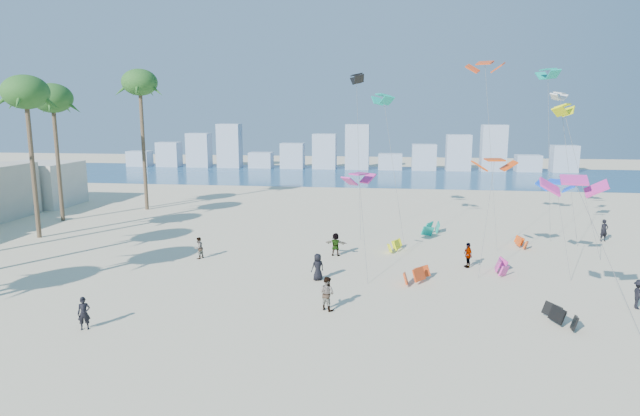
# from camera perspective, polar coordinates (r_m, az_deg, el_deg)

# --- Properties ---
(ground) EXTENTS (220.00, 220.00, 0.00)m
(ground) POSITION_cam_1_polar(r_m,az_deg,el_deg) (23.18, -13.28, -18.12)
(ground) COLOR beige
(ground) RESTS_ON ground
(ocean) EXTENTS (220.00, 220.00, 0.00)m
(ocean) POSITION_cam_1_polar(r_m,az_deg,el_deg) (91.94, 2.70, 3.51)
(ocean) COLOR navy
(ocean) RESTS_ON ground
(kitesurfer_near) EXTENTS (0.73, 0.62, 1.70)m
(kitesurfer_near) POSITION_cam_1_polar(r_m,az_deg,el_deg) (29.99, -23.86, -10.23)
(kitesurfer_near) COLOR black
(kitesurfer_near) RESTS_ON ground
(kitesurfer_mid) EXTENTS (1.17, 1.11, 1.91)m
(kitesurfer_mid) POSITION_cam_1_polar(r_m,az_deg,el_deg) (30.04, 0.74, -9.07)
(kitesurfer_mid) COLOR gray
(kitesurfer_mid) RESTS_ON ground
(kitesurfers_far) EXTENTS (32.98, 17.21, 1.89)m
(kitesurfers_far) POSITION_cam_1_polar(r_m,az_deg,el_deg) (38.35, 9.73, -5.02)
(kitesurfers_far) COLOR black
(kitesurfers_far) RESTS_ON ground
(grounded_kites) EXTENTS (11.17, 23.46, 0.97)m
(grounded_kites) POSITION_cam_1_polar(r_m,az_deg,el_deg) (40.38, 14.64, -5.08)
(grounded_kites) COLOR red
(grounded_kites) RESTS_ON ground
(flying_kites) EXTENTS (19.84, 30.94, 15.29)m
(flying_kites) POSITION_cam_1_polar(r_m,az_deg,el_deg) (43.38, 16.30, 10.09)
(flying_kites) COLOR #D52F98
(flying_kites) RESTS_ON ground
(distant_skyline) EXTENTS (85.00, 3.00, 8.40)m
(distant_skyline) POSITION_cam_1_polar(r_m,az_deg,el_deg) (101.66, 2.53, 5.91)
(distant_skyline) COLOR #9EADBF
(distant_skyline) RESTS_ON ground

